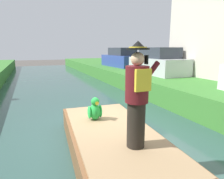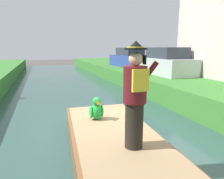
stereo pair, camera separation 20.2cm
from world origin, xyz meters
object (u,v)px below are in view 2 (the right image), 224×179
at_px(person_pirate, 135,96).
at_px(parrot_plush, 96,110).
at_px(boat, 114,144).
at_px(parked_car_blue, 129,59).
at_px(parked_car_silver, 165,63).

distance_m(person_pirate, parrot_plush, 1.74).
height_order(person_pirate, parrot_plush, person_pirate).
relative_size(boat, parked_car_blue, 1.05).
height_order(parrot_plush, parked_car_silver, parked_car_silver).
bearing_deg(parked_car_blue, parked_car_silver, -90.00).
relative_size(person_pirate, parked_car_silver, 0.46).
xyz_separation_m(parked_car_silver, parked_car_blue, (0.00, 4.97, 0.00)).
distance_m(person_pirate, parked_car_blue, 12.93).
bearing_deg(parked_car_silver, parrot_plush, -136.44).
distance_m(boat, parked_car_silver, 8.18).
xyz_separation_m(boat, parked_car_blue, (5.36, 11.03, 1.21)).
bearing_deg(person_pirate, parrot_plush, 96.66).
relative_size(person_pirate, parrot_plush, 3.25).
xyz_separation_m(boat, parrot_plush, (-0.16, 0.80, 0.55)).
distance_m(boat, parked_car_blue, 12.33).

